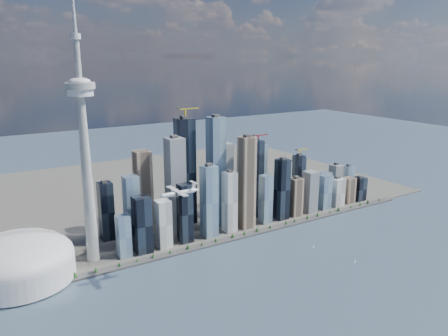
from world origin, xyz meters
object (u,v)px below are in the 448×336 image
sailboat_west (355,261)px  needle_tower (85,148)px  sailboat_east (314,246)px  airplane (179,192)px  dome_stadium (18,261)px

sailboat_west → needle_tower: bearing=123.6°
sailboat_east → sailboat_west: bearing=-95.1°
airplane → sailboat_east: bearing=-4.1°
airplane → sailboat_west: (338.45, -112.03, -172.38)m
needle_tower → sailboat_west: needle_tower is taller
sailboat_west → sailboat_east: sailboat_west is taller
dome_stadium → airplane: 332.76m
airplane → sailboat_west: size_ratio=7.42×
sailboat_east → dome_stadium: bearing=143.7°
dome_stadium → sailboat_east: dome_stadium is taller
needle_tower → sailboat_east: size_ratio=61.67×
dome_stadium → sailboat_west: dome_stadium is taller
needle_tower → sailboat_east: (428.87, -191.82, -232.97)m
airplane → needle_tower: bearing=121.4°
sailboat_west → sailboat_east: bearing=79.7°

